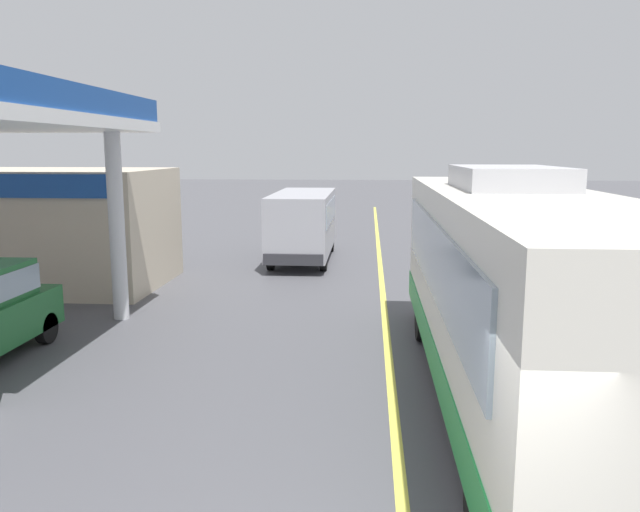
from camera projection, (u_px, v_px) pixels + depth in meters
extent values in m
plane|color=#4C4C51|center=(379.00, 254.00, 24.08)|extent=(120.00, 120.00, 0.00)
cube|color=#D8CC4C|center=(382.00, 281.00, 19.16)|extent=(0.16, 50.00, 0.01)
cube|color=silver|center=(517.00, 287.00, 9.62)|extent=(2.50, 11.00, 2.90)
cube|color=#1E8C3F|center=(513.00, 356.00, 9.80)|extent=(2.54, 11.04, 0.56)
cube|color=#8C9EAD|center=(434.00, 257.00, 9.64)|extent=(0.06, 9.35, 1.10)
cube|color=#8C9EAD|center=(604.00, 259.00, 9.45)|extent=(0.06, 9.35, 1.10)
cube|color=#B2B2B7|center=(508.00, 177.00, 10.33)|extent=(1.60, 2.80, 0.36)
cylinder|color=black|center=(486.00, 510.00, 6.10)|extent=(0.30, 1.00, 1.00)
cylinder|color=black|center=(424.00, 316.00, 13.18)|extent=(0.30, 1.00, 1.00)
cylinder|color=black|center=(531.00, 319.00, 13.01)|extent=(0.30, 1.00, 1.00)
cylinder|color=silver|center=(117.00, 222.00, 14.54)|extent=(0.36, 0.36, 4.60)
cube|color=beige|center=(42.00, 228.00, 18.37)|extent=(7.00, 4.40, 3.40)
cylinder|color=black|center=(46.00, 328.00, 12.97)|extent=(0.20, 0.64, 0.64)
cube|color=#A5A5AD|center=(303.00, 222.00, 22.61)|extent=(2.00, 6.00, 2.10)
cube|color=#8C9EAD|center=(303.00, 211.00, 22.54)|extent=(2.04, 5.10, 0.80)
cube|color=#2D2D33|center=(293.00, 260.00, 19.75)|extent=(1.90, 0.16, 0.36)
cylinder|color=black|center=(271.00, 259.00, 20.88)|extent=(0.22, 0.76, 0.76)
cylinder|color=black|center=(324.00, 259.00, 20.74)|extent=(0.22, 0.76, 0.76)
cylinder|color=black|center=(286.00, 241.00, 24.81)|extent=(0.22, 0.76, 0.76)
cylinder|color=black|center=(331.00, 242.00, 24.67)|extent=(0.22, 0.76, 0.76)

